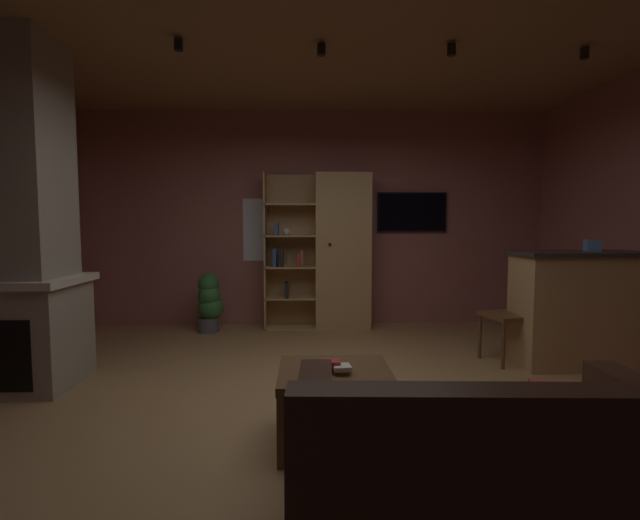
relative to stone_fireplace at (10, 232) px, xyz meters
name	(u,v)px	position (x,y,z in m)	size (l,w,h in m)	color
floor	(322,405)	(2.51, -0.46, -1.29)	(6.12, 5.62, 0.02)	#A37A4C
wall_back	(314,219)	(2.51, 2.38, 0.13)	(6.24, 0.06, 2.82)	#9E5B56
ceiling	(322,11)	(2.51, -0.46, 1.56)	(6.12, 5.62, 0.02)	#8E6B47
window_pane_back	(272,230)	(1.94, 2.35, -0.01)	(0.76, 0.01, 0.82)	white
stone_fireplace	(10,232)	(0.00, 0.00, 0.00)	(1.04, 0.82, 2.82)	gray
bookshelf_cabinet	(335,252)	(2.78, 2.11, -0.29)	(1.35, 0.41, 1.99)	tan
kitchen_bar_counter	(593,308)	(5.12, 0.42, -0.73)	(1.49, 0.60, 1.09)	tan
tissue_box	(592,245)	(5.09, 0.43, -0.13)	(0.12, 0.12, 0.11)	#598CBF
leather_couch	(492,492)	(3.12, -2.12, -0.98)	(1.58, 1.01, 0.84)	#382116
coffee_table	(335,384)	(2.57, -1.08, -0.91)	(0.68, 0.63, 0.46)	brown
table_book_0	(333,366)	(2.56, -1.03, -0.81)	(0.10, 0.09, 0.02)	black
table_book_1	(342,367)	(2.61, -1.15, -0.78)	(0.10, 0.11, 0.03)	beige
table_book_2	(330,362)	(2.54, -1.11, -0.76)	(0.11, 0.10, 0.02)	#B22D2D
dining_chair	(515,308)	(4.43, 0.55, -0.75)	(0.51, 0.51, 0.92)	brown
potted_floor_plant	(209,302)	(1.20, 1.88, -0.90)	(0.33, 0.32, 0.74)	#4C4C51
wall_mounted_tv	(412,212)	(3.81, 2.32, 0.23)	(0.92, 0.06, 0.52)	black
track_light_spot_0	(47,44)	(0.36, -0.01, 1.48)	(0.07, 0.07, 0.09)	black
track_light_spot_1	(178,45)	(1.39, -0.03, 1.48)	(0.07, 0.07, 0.09)	black
track_light_spot_2	(321,50)	(2.53, 0.03, 1.48)	(0.07, 0.07, 0.09)	black
track_light_spot_3	(452,50)	(3.58, 0.00, 1.48)	(0.07, 0.07, 0.09)	black
track_light_spot_4	(585,53)	(4.71, 0.04, 1.48)	(0.07, 0.07, 0.09)	black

